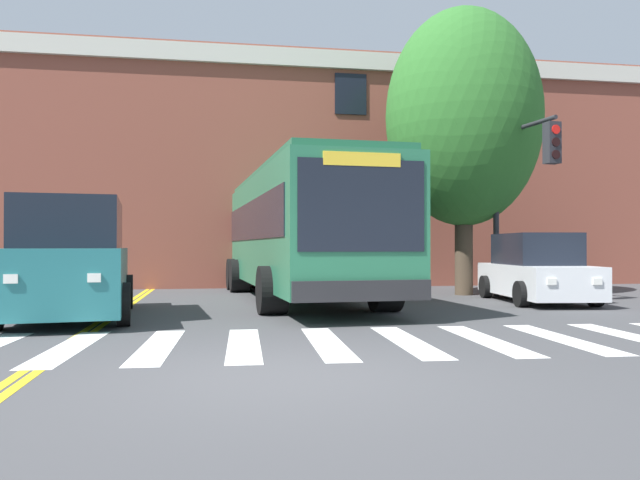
# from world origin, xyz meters

# --- Properties ---
(ground_plane) EXTENTS (120.00, 120.00, 0.00)m
(ground_plane) POSITION_xyz_m (0.00, 0.00, 0.00)
(ground_plane) COLOR #424244
(crosswalk) EXTENTS (15.95, 3.88, 0.01)m
(crosswalk) POSITION_xyz_m (0.29, 2.22, 0.00)
(crosswalk) COLOR white
(crosswalk) RESTS_ON ground
(lane_line_yellow_inner) EXTENTS (0.12, 36.00, 0.01)m
(lane_line_yellow_inner) POSITION_xyz_m (-2.80, 16.22, 0.00)
(lane_line_yellow_inner) COLOR gold
(lane_line_yellow_inner) RESTS_ON ground
(lane_line_yellow_outer) EXTENTS (0.12, 36.00, 0.01)m
(lane_line_yellow_outer) POSITION_xyz_m (-2.64, 16.22, 0.00)
(lane_line_yellow_outer) COLOR gold
(lane_line_yellow_outer) RESTS_ON ground
(city_bus) EXTENTS (3.50, 12.12, 3.27)m
(city_bus) POSITION_xyz_m (1.44, 9.83, 1.80)
(city_bus) COLOR #28704C
(city_bus) RESTS_ON ground
(car_teal_near_lane) EXTENTS (2.66, 5.22, 2.29)m
(car_teal_near_lane) POSITION_xyz_m (-3.43, 6.07, 1.09)
(car_teal_near_lane) COLOR #236B70
(car_teal_near_lane) RESTS_ON ground
(car_white_far_lane) EXTENTS (2.32, 4.35, 1.71)m
(car_white_far_lane) POSITION_xyz_m (7.22, 7.80, 0.79)
(car_white_far_lane) COLOR white
(car_white_far_lane) RESTS_ON ground
(car_grey_behind_bus) EXTENTS (2.22, 4.48, 1.79)m
(car_grey_behind_bus) POSITION_xyz_m (1.14, 17.86, 0.81)
(car_grey_behind_bus) COLOR slate
(car_grey_behind_bus) RESTS_ON ground
(traffic_light_near_corner) EXTENTS (0.55, 2.68, 4.84)m
(traffic_light_near_corner) POSITION_xyz_m (7.16, 8.50, 3.24)
(traffic_light_near_corner) COLOR #28282D
(traffic_light_near_corner) RESTS_ON ground
(street_tree_curbside_large) EXTENTS (4.82, 4.56, 8.23)m
(street_tree_curbside_large) POSITION_xyz_m (6.35, 10.26, 5.08)
(street_tree_curbside_large) COLOR #4C3D2D
(street_tree_curbside_large) RESTS_ON ground
(building_facade) EXTENTS (35.35, 8.37, 8.15)m
(building_facade) POSITION_xyz_m (3.91, 18.29, 4.08)
(building_facade) COLOR brown
(building_facade) RESTS_ON ground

